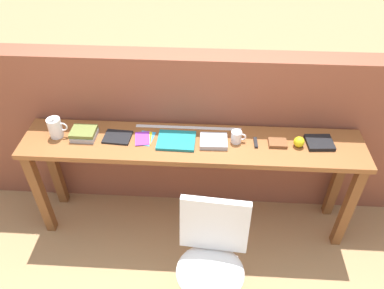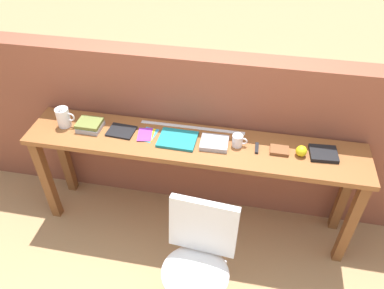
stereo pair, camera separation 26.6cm
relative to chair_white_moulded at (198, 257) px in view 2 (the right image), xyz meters
name	(u,v)px [view 2 (the right image)]	position (x,y,z in m)	size (l,w,h in m)	color
ground_plane	(186,248)	(-0.16, 0.40, -0.53)	(40.00, 40.00, 0.00)	tan
brick_wall_back	(201,133)	(-0.16, 1.04, 0.18)	(6.00, 0.20, 1.40)	brown
sideboard	(193,157)	(-0.16, 0.70, 0.21)	(2.50, 0.44, 0.88)	brown
chair_white_moulded	(198,257)	(0.00, 0.00, 0.00)	(0.48, 0.49, 0.89)	white
pitcher_white	(63,117)	(-1.16, 0.72, 0.43)	(0.14, 0.10, 0.18)	white
book_stack_leftmost	(90,125)	(-0.96, 0.72, 0.38)	(0.18, 0.16, 0.06)	#9E9EA3
magazine_cycling	(121,131)	(-0.72, 0.72, 0.36)	(0.20, 0.16, 0.01)	black
pamphlet_pile_colourful	(147,135)	(-0.52, 0.72, 0.36)	(0.15, 0.18, 0.01)	#3399D8
book_open_centre	(178,139)	(-0.28, 0.70, 0.36)	(0.27, 0.22, 0.02)	#19757A
book_grey_hardcover	(214,143)	(-0.01, 0.71, 0.37)	(0.20, 0.17, 0.03)	#9E9EA3
mug	(238,141)	(0.15, 0.73, 0.40)	(0.11, 0.08, 0.09)	white
multitool_folded	(257,148)	(0.29, 0.72, 0.36)	(0.02, 0.11, 0.02)	black
leather_journal_brown	(279,150)	(0.45, 0.72, 0.37)	(0.13, 0.10, 0.02)	brown
sports_ball_small	(301,151)	(0.59, 0.71, 0.39)	(0.08, 0.08, 0.08)	yellow
book_repair_rightmost	(323,154)	(0.75, 0.74, 0.37)	(0.19, 0.17, 0.03)	black
ruler_metal_back_edge	(192,127)	(-0.20, 0.87, 0.35)	(0.80, 0.03, 0.00)	silver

